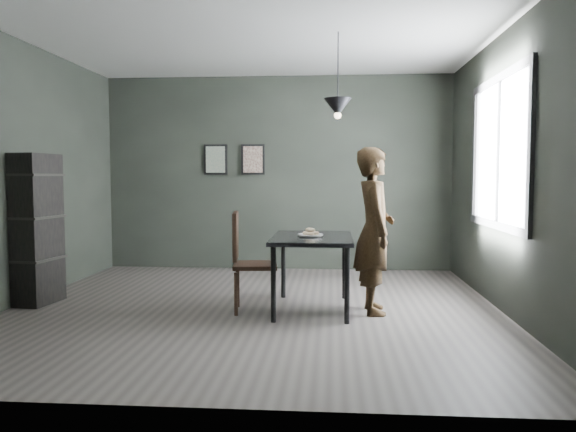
# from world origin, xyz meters

# --- Properties ---
(ground) EXTENTS (5.00, 5.00, 0.00)m
(ground) POSITION_xyz_m (0.00, 0.00, 0.00)
(ground) COLOR #322E2B
(ground) RESTS_ON ground
(back_wall) EXTENTS (5.00, 0.10, 2.80)m
(back_wall) POSITION_xyz_m (0.00, 2.50, 1.40)
(back_wall) COLOR black
(back_wall) RESTS_ON ground
(ceiling) EXTENTS (5.00, 5.00, 0.02)m
(ceiling) POSITION_xyz_m (0.00, 0.00, 2.80)
(ceiling) COLOR silver
(ceiling) RESTS_ON ground
(window_assembly) EXTENTS (0.04, 1.96, 1.56)m
(window_assembly) POSITION_xyz_m (2.47, 0.20, 1.60)
(window_assembly) COLOR white
(window_assembly) RESTS_ON ground
(cafe_table) EXTENTS (0.80, 1.20, 0.75)m
(cafe_table) POSITION_xyz_m (0.60, 0.00, 0.67)
(cafe_table) COLOR black
(cafe_table) RESTS_ON ground
(white_plate) EXTENTS (0.23, 0.23, 0.01)m
(white_plate) POSITION_xyz_m (0.58, -0.01, 0.76)
(white_plate) COLOR silver
(white_plate) RESTS_ON cafe_table
(donut_pile) EXTENTS (0.17, 0.17, 0.08)m
(donut_pile) POSITION_xyz_m (0.58, -0.01, 0.79)
(donut_pile) COLOR #F6EABF
(donut_pile) RESTS_ON white_plate
(woman) EXTENTS (0.44, 0.63, 1.64)m
(woman) POSITION_xyz_m (1.22, -0.07, 0.82)
(woman) COLOR black
(woman) RESTS_ON ground
(wood_chair) EXTENTS (0.48, 0.48, 1.00)m
(wood_chair) POSITION_xyz_m (-0.06, -0.12, 0.57)
(wood_chair) COLOR black
(wood_chair) RESTS_ON ground
(shelf_unit) EXTENTS (0.36, 0.56, 1.59)m
(shelf_unit) POSITION_xyz_m (-2.32, 0.05, 0.80)
(shelf_unit) COLOR black
(shelf_unit) RESTS_ON ground
(pendant_lamp) EXTENTS (0.28, 0.28, 0.86)m
(pendant_lamp) POSITION_xyz_m (0.85, 0.10, 2.05)
(pendant_lamp) COLOR black
(pendant_lamp) RESTS_ON ground
(framed_print_left) EXTENTS (0.34, 0.04, 0.44)m
(framed_print_left) POSITION_xyz_m (-0.90, 2.47, 1.60)
(framed_print_left) COLOR black
(framed_print_left) RESTS_ON ground
(framed_print_right) EXTENTS (0.34, 0.04, 0.44)m
(framed_print_right) POSITION_xyz_m (-0.35, 2.47, 1.60)
(framed_print_right) COLOR black
(framed_print_right) RESTS_ON ground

